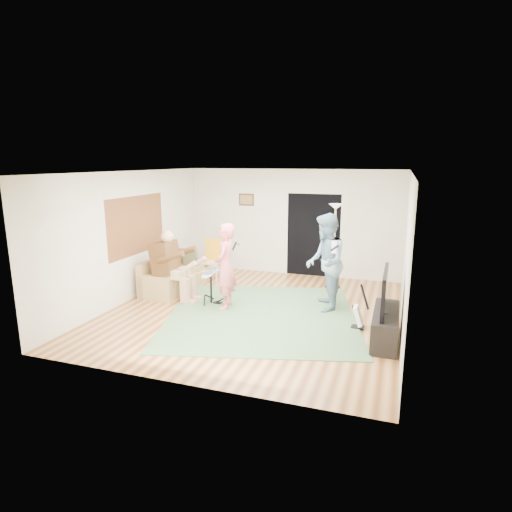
% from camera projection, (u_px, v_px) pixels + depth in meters
% --- Properties ---
extents(floor, '(6.00, 6.00, 0.00)m').
position_uv_depth(floor, '(255.00, 311.00, 8.47)').
color(floor, brown).
rests_on(floor, ground).
extents(walls, '(5.50, 6.00, 2.70)m').
position_uv_depth(walls, '(255.00, 244.00, 8.17)').
color(walls, silver).
rests_on(walls, floor).
extents(ceiling, '(6.00, 6.00, 0.00)m').
position_uv_depth(ceiling, '(255.00, 172.00, 7.88)').
color(ceiling, white).
rests_on(ceiling, walls).
extents(window_blinds, '(0.00, 2.05, 2.05)m').
position_uv_depth(window_blinds, '(137.00, 225.00, 9.17)').
color(window_blinds, brown).
rests_on(window_blinds, walls).
extents(doorway, '(2.10, 0.00, 2.10)m').
position_uv_depth(doorway, '(313.00, 235.00, 10.83)').
color(doorway, black).
rests_on(doorway, walls).
extents(picture_frame, '(0.42, 0.03, 0.32)m').
position_uv_depth(picture_frame, '(246.00, 200.00, 11.21)').
color(picture_frame, '#3F2314').
rests_on(picture_frame, walls).
extents(area_rug, '(4.34, 4.49, 0.02)m').
position_uv_depth(area_rug, '(262.00, 315.00, 8.21)').
color(area_rug, '#466C41').
rests_on(area_rug, floor).
extents(sofa, '(0.78, 1.90, 0.77)m').
position_uv_depth(sofa, '(172.00, 278.00, 9.85)').
color(sofa, tan).
rests_on(sofa, floor).
extents(drummer, '(0.97, 0.54, 1.49)m').
position_uv_depth(drummer, '(174.00, 273.00, 9.05)').
color(drummer, '#563418').
rests_on(drummer, sofa).
extents(drum_kit, '(0.39, 0.69, 0.71)m').
position_uv_depth(drum_kit, '(211.00, 289.00, 8.84)').
color(drum_kit, black).
rests_on(drum_kit, floor).
extents(singer, '(0.51, 0.68, 1.72)m').
position_uv_depth(singer, '(225.00, 266.00, 8.45)').
color(singer, '#E26269').
rests_on(singer, floor).
extents(microphone, '(0.06, 0.06, 0.24)m').
position_uv_depth(microphone, '(234.00, 246.00, 8.29)').
color(microphone, black).
rests_on(microphone, singer).
extents(guitarist, '(0.92, 1.07, 1.92)m').
position_uv_depth(guitarist, '(325.00, 262.00, 8.36)').
color(guitarist, slate).
rests_on(guitarist, floor).
extents(guitar_held, '(0.19, 0.61, 0.26)m').
position_uv_depth(guitar_held, '(336.00, 246.00, 8.22)').
color(guitar_held, silver).
rests_on(guitar_held, guitarist).
extents(guitar_spare, '(0.29, 0.26, 0.82)m').
position_uv_depth(guitar_spare, '(359.00, 316.00, 7.54)').
color(guitar_spare, black).
rests_on(guitar_spare, floor).
extents(torchiere_lamp, '(0.35, 0.35, 1.96)m').
position_uv_depth(torchiere_lamp, '(335.00, 231.00, 9.71)').
color(torchiere_lamp, black).
rests_on(torchiere_lamp, floor).
extents(dining_chair, '(0.48, 0.50, 1.02)m').
position_uv_depth(dining_chair, '(212.00, 266.00, 10.58)').
color(dining_chair, beige).
rests_on(dining_chair, floor).
extents(tv_cabinet, '(0.40, 1.40, 0.50)m').
position_uv_depth(tv_cabinet, '(385.00, 326.00, 7.02)').
color(tv_cabinet, black).
rests_on(tv_cabinet, floor).
extents(television, '(0.06, 1.20, 0.68)m').
position_uv_depth(television, '(385.00, 291.00, 6.91)').
color(television, black).
rests_on(television, tv_cabinet).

